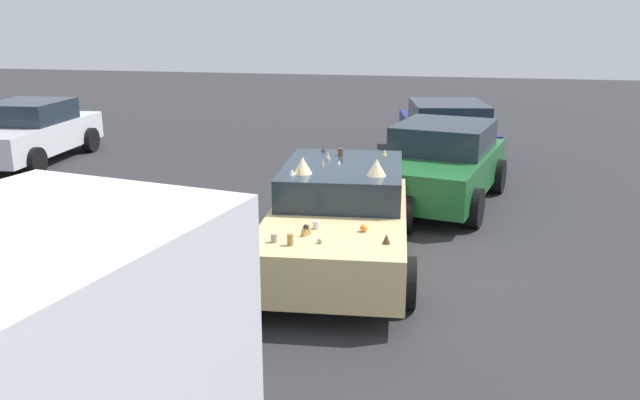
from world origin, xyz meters
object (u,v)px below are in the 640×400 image
Objects in this scene: art_car_decorated at (341,213)px; parked_sedan_behind_left at (68,301)px; parked_sedan_far_right at (445,131)px; parked_sedan_row_back_center at (29,132)px; parked_sedan_far_left at (440,163)px.

art_car_decorated is 4.06m from parked_sedan_behind_left.
art_car_decorated reaches higher than parked_sedan_far_right.
parked_sedan_row_back_center is (4.92, 8.51, 0.02)m from art_car_decorated.
parked_sedan_far_left is 0.95× the size of parked_sedan_far_right.
parked_sedan_far_left is (3.36, -1.27, 0.05)m from art_car_decorated.
parked_sedan_far_left is 3.77m from parked_sedan_far_right.
parked_sedan_behind_left reaches higher than parked_sedan_far_right.
parked_sedan_row_back_center is 0.95× the size of parked_sedan_behind_left.
parked_sedan_row_back_center is 10.57m from parked_sedan_behind_left.
art_car_decorated reaches higher than parked_sedan_row_back_center.
art_car_decorated is 1.07× the size of parked_sedan_far_right.
art_car_decorated is 1.10× the size of parked_sedan_row_back_center.
art_car_decorated is at bearing 159.32° from parked_sedan_far_right.
parked_sedan_behind_left is at bearing 32.84° from parked_sedan_row_back_center.
art_car_decorated is 1.13× the size of parked_sedan_far_left.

